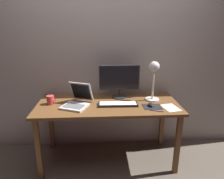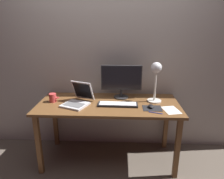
{
  "view_description": "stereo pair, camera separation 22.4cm",
  "coord_description": "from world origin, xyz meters",
  "px_view_note": "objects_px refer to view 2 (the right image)",
  "views": [
    {
      "loc": [
        -0.08,
        -2.18,
        1.61
      ],
      "look_at": [
        0.04,
        -0.05,
        0.92
      ],
      "focal_mm": 33.02,
      "sensor_mm": 36.0,
      "label": 1
    },
    {
      "loc": [
        0.14,
        -2.18,
        1.61
      ],
      "look_at": [
        0.04,
        -0.05,
        0.92
      ],
      "focal_mm": 33.02,
      "sensor_mm": 36.0,
      "label": 2
    }
  ],
  "objects_px": {
    "keyboard_main": "(118,104)",
    "mouse": "(151,106)",
    "laptop": "(79,98)",
    "desk_lamp": "(156,75)",
    "monitor": "(121,80)",
    "pen": "(156,113)",
    "coffee_mug": "(53,98)"
  },
  "relations": [
    {
      "from": "monitor",
      "to": "mouse",
      "type": "xyz_separation_m",
      "value": [
        0.32,
        -0.31,
        -0.21
      ]
    },
    {
      "from": "mouse",
      "to": "keyboard_main",
      "type": "bearing_deg",
      "value": 171.04
    },
    {
      "from": "mouse",
      "to": "pen",
      "type": "relative_size",
      "value": 0.69
    },
    {
      "from": "monitor",
      "to": "laptop",
      "type": "xyz_separation_m",
      "value": [
        -0.48,
        -0.21,
        -0.16
      ]
    },
    {
      "from": "keyboard_main",
      "to": "desk_lamp",
      "type": "xyz_separation_m",
      "value": [
        0.42,
        0.14,
        0.31
      ]
    },
    {
      "from": "laptop",
      "to": "mouse",
      "type": "distance_m",
      "value": 0.81
    },
    {
      "from": "keyboard_main",
      "to": "laptop",
      "type": "height_order",
      "value": "laptop"
    },
    {
      "from": "monitor",
      "to": "desk_lamp",
      "type": "bearing_deg",
      "value": -16.01
    },
    {
      "from": "keyboard_main",
      "to": "laptop",
      "type": "xyz_separation_m",
      "value": [
        -0.44,
        0.04,
        0.05
      ]
    },
    {
      "from": "keyboard_main",
      "to": "mouse",
      "type": "xyz_separation_m",
      "value": [
        0.36,
        -0.06,
        0.01
      ]
    },
    {
      "from": "desk_lamp",
      "to": "pen",
      "type": "distance_m",
      "value": 0.46
    },
    {
      "from": "keyboard_main",
      "to": "mouse",
      "type": "bearing_deg",
      "value": -8.96
    },
    {
      "from": "mouse",
      "to": "coffee_mug",
      "type": "height_order",
      "value": "coffee_mug"
    },
    {
      "from": "keyboard_main",
      "to": "desk_lamp",
      "type": "bearing_deg",
      "value": 18.7
    },
    {
      "from": "keyboard_main",
      "to": "coffee_mug",
      "type": "xyz_separation_m",
      "value": [
        -0.75,
        0.08,
        0.04
      ]
    },
    {
      "from": "keyboard_main",
      "to": "pen",
      "type": "xyz_separation_m",
      "value": [
        0.39,
        -0.19,
        -0.01
      ]
    },
    {
      "from": "monitor",
      "to": "desk_lamp",
      "type": "xyz_separation_m",
      "value": [
        0.39,
        -0.11,
        0.09
      ]
    },
    {
      "from": "mouse",
      "to": "pen",
      "type": "height_order",
      "value": "mouse"
    },
    {
      "from": "pen",
      "to": "coffee_mug",
      "type": "bearing_deg",
      "value": 166.82
    },
    {
      "from": "desk_lamp",
      "to": "monitor",
      "type": "bearing_deg",
      "value": 163.99
    },
    {
      "from": "pen",
      "to": "desk_lamp",
      "type": "bearing_deg",
      "value": 84.1
    },
    {
      "from": "mouse",
      "to": "coffee_mug",
      "type": "bearing_deg",
      "value": 173.2
    },
    {
      "from": "laptop",
      "to": "desk_lamp",
      "type": "height_order",
      "value": "desk_lamp"
    },
    {
      "from": "monitor",
      "to": "keyboard_main",
      "type": "bearing_deg",
      "value": -98.09
    },
    {
      "from": "keyboard_main",
      "to": "laptop",
      "type": "relative_size",
      "value": 1.1
    },
    {
      "from": "monitor",
      "to": "keyboard_main",
      "type": "distance_m",
      "value": 0.33
    },
    {
      "from": "desk_lamp",
      "to": "coffee_mug",
      "type": "relative_size",
      "value": 3.98
    },
    {
      "from": "monitor",
      "to": "desk_lamp",
      "type": "height_order",
      "value": "desk_lamp"
    },
    {
      "from": "keyboard_main",
      "to": "coffee_mug",
      "type": "height_order",
      "value": "coffee_mug"
    },
    {
      "from": "mouse",
      "to": "coffee_mug",
      "type": "relative_size",
      "value": 0.83
    },
    {
      "from": "monitor",
      "to": "desk_lamp",
      "type": "distance_m",
      "value": 0.41
    },
    {
      "from": "coffee_mug",
      "to": "mouse",
      "type": "bearing_deg",
      "value": -6.8
    }
  ]
}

